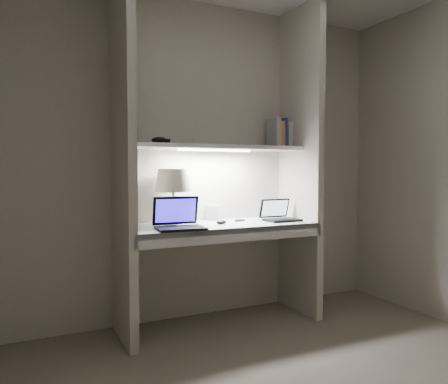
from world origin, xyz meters
TOP-DOWN VIEW (x-y plane):
  - back_wall at (0.00, 1.50)m, footprint 3.20×0.01m
  - alcove_panel_left at (-0.73, 1.23)m, footprint 0.06×0.55m
  - alcove_panel_right at (0.73, 1.23)m, footprint 0.06×0.55m
  - desk at (0.00, 1.23)m, footprint 1.40×0.55m
  - desk_apron at (0.00, 0.96)m, footprint 1.46×0.03m
  - shelf at (0.00, 1.32)m, footprint 1.40×0.36m
  - strip_light at (0.00, 1.32)m, footprint 0.60×0.04m
  - table_lamp at (-0.34, 1.33)m, footprint 0.28×0.28m
  - laptop_main at (-0.38, 1.10)m, footprint 0.35×0.31m
  - laptop_netbook at (0.51, 1.20)m, footprint 0.27×0.24m
  - speaker at (0.03, 1.45)m, footprint 0.09×0.07m
  - mouse at (-0.01, 1.18)m, footprint 0.10×0.07m
  - cable_coil at (0.22, 1.32)m, footprint 0.11×0.11m
  - sticky_note at (-0.50, 1.13)m, footprint 0.09×0.09m
  - book_row at (0.65, 1.36)m, footprint 0.23×0.16m
  - shelf_box at (-0.64, 1.35)m, footprint 0.09×0.08m
  - shelf_gadget at (-0.44, 1.33)m, footprint 0.14×0.11m

SIDE VIEW (x-z plane):
  - desk_apron at x=0.00m, z-range 0.67..0.77m
  - desk at x=0.00m, z-range 0.73..0.77m
  - sticky_note at x=-0.50m, z-range 0.77..0.77m
  - cable_coil at x=0.22m, z-range 0.77..0.78m
  - mouse at x=-0.01m, z-range 0.77..0.80m
  - laptop_netbook at x=0.51m, z-range 0.72..0.90m
  - laptop_main at x=-0.38m, z-range 0.71..0.93m
  - speaker at x=0.03m, z-range 0.77..0.89m
  - table_lamp at x=-0.34m, z-range 0.84..1.26m
  - back_wall at x=0.00m, z-range 0.00..2.50m
  - alcove_panel_left at x=-0.73m, z-range 0.00..2.50m
  - alcove_panel_right at x=0.73m, z-range 0.00..2.50m
  - strip_light at x=0.00m, z-range 1.32..1.34m
  - shelf at x=0.00m, z-range 1.34..1.36m
  - shelf_gadget at x=-0.44m, z-range 1.37..1.42m
  - shelf_box at x=-0.64m, z-range 1.36..1.50m
  - book_row at x=0.65m, z-range 1.36..1.60m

